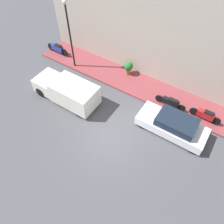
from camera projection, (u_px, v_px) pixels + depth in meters
The scene contains 10 objects.
ground_plane at pixel (110, 137), 13.21m from camera, with size 60.00×60.00×0.00m, color #47474C.
sidewalk at pixel (147, 89), 15.74m from camera, with size 2.41×18.45×0.14m.
building_facade at pixel (164, 35), 13.66m from camera, with size 0.30×18.45×7.39m.
parked_car at pixel (173, 125), 13.00m from camera, with size 1.66×4.16×1.28m.
delivery_van at pixel (67, 90), 14.55m from camera, with size 1.80×4.59×1.61m.
motorcycle_blue at pixel (57, 48), 18.00m from camera, with size 0.30×2.10×0.84m.
motorcycle_black at pixel (171, 102), 14.29m from camera, with size 0.30×2.11×0.71m.
motorcycle_red at pixel (206, 115), 13.56m from camera, with size 0.30×1.98×0.79m.
streetlamp at pixel (69, 27), 14.79m from camera, with size 0.33×0.33×5.11m.
potted_plant at pixel (128, 67), 16.25m from camera, with size 0.66×0.66×1.01m.
Camera 1 is at (-6.01, -4.04, 11.15)m, focal length 35.00 mm.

